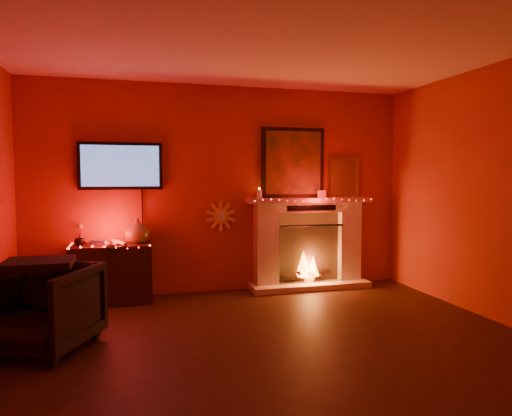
{
  "coord_description": "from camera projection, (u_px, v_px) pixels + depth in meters",
  "views": [
    {
      "loc": [
        -1.16,
        -3.41,
        1.52
      ],
      "look_at": [
        0.22,
        1.7,
        1.15
      ],
      "focal_mm": 32.0,
      "sensor_mm": 36.0,
      "label": 1
    }
  ],
  "objects": [
    {
      "name": "fireplace",
      "position": [
        308.0,
        235.0,
        6.24
      ],
      "size": [
        1.72,
        0.4,
        2.18
      ],
      "color": "beige",
      "rests_on": "floor"
    },
    {
      "name": "sunburst_clock",
      "position": [
        221.0,
        216.0,
        6.0
      ],
      "size": [
        0.4,
        0.03,
        0.4
      ],
      "color": "#F29F31",
      "rests_on": "room"
    },
    {
      "name": "room",
      "position": [
        285.0,
        198.0,
        3.6
      ],
      "size": [
        5.0,
        5.0,
        5.0
      ],
      "color": "black",
      "rests_on": "ground"
    },
    {
      "name": "tv",
      "position": [
        121.0,
        166.0,
        5.6
      ],
      "size": [
        1.0,
        0.07,
        1.24
      ],
      "color": "black",
      "rests_on": "room"
    },
    {
      "name": "console_table",
      "position": [
        113.0,
        270.0,
        5.48
      ],
      "size": [
        0.93,
        0.57,
        1.02
      ],
      "color": "black",
      "rests_on": "floor"
    },
    {
      "name": "armchair",
      "position": [
        41.0,
        308.0,
        3.97
      ],
      "size": [
        1.09,
        1.1,
        0.75
      ],
      "primitive_type": "imported",
      "rotation": [
        0.0,
        0.0,
        -0.46
      ],
      "color": "black",
      "rests_on": "floor"
    }
  ]
}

